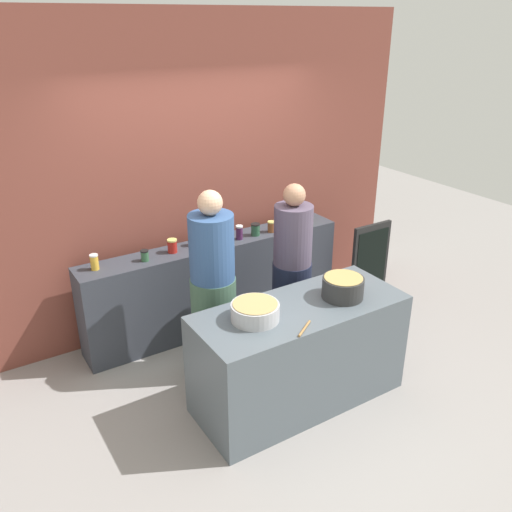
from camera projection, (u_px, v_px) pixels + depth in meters
ground at (277, 379)px, 4.71m from camera, size 12.00×12.00×0.00m
storefront_wall at (196, 175)px, 5.21m from camera, size 4.80×0.12×3.00m
display_shelf at (216, 284)px, 5.37m from camera, size 2.70×0.36×0.91m
prep_table at (299, 354)px, 4.30m from camera, size 1.70×0.70×0.87m
preserve_jar_0 at (94, 262)px, 4.61m from camera, size 0.07×0.07×0.14m
preserve_jar_1 at (145, 255)px, 4.78m from camera, size 0.07×0.07×0.10m
preserve_jar_2 at (172, 246)px, 4.95m from camera, size 0.09×0.09×0.13m
preserve_jar_3 at (195, 240)px, 5.10m from camera, size 0.08×0.08×0.12m
preserve_jar_4 at (210, 235)px, 5.21m from camera, size 0.09×0.09×0.12m
preserve_jar_5 at (227, 235)px, 5.19m from camera, size 0.09×0.09×0.13m
preserve_jar_6 at (239, 232)px, 5.24m from camera, size 0.07×0.07×0.14m
preserve_jar_7 at (255, 229)px, 5.34m from camera, size 0.09×0.09×0.12m
preserve_jar_8 at (271, 227)px, 5.42m from camera, size 0.08×0.08×0.11m
preserve_jar_9 at (291, 217)px, 5.67m from camera, size 0.08×0.08×0.12m
preserve_jar_10 at (310, 217)px, 5.68m from camera, size 0.08×0.08×0.12m
cooking_pot_left at (255, 312)px, 3.92m from camera, size 0.36×0.36×0.13m
cooking_pot_center at (343, 287)px, 4.22m from camera, size 0.33×0.33×0.17m
wooden_spoon at (304, 328)px, 3.81m from camera, size 0.19×0.14×0.02m
cook_with_tongs at (213, 295)px, 4.52m from camera, size 0.39×0.39×1.68m
cook_in_cap at (292, 278)px, 4.87m from camera, size 0.36×0.36×1.62m
chalkboard_sign at (370, 264)px, 5.76m from camera, size 0.49×0.05×0.93m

